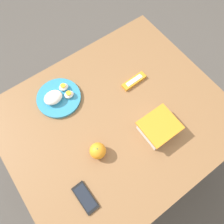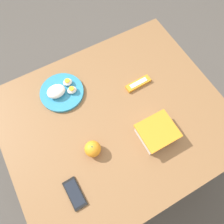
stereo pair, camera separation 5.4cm
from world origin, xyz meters
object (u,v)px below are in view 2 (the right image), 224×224
(rice_plate, at_px, (61,92))
(cell_phone, at_px, (75,194))
(orange_fruit, at_px, (93,149))
(food_container, at_px, (157,133))
(candy_bar, at_px, (138,84))

(rice_plate, bearing_deg, cell_phone, 72.69)
(orange_fruit, xyz_separation_m, cell_phone, (0.16, 0.13, -0.03))
(food_container, bearing_deg, cell_phone, 6.67)
(rice_plate, bearing_deg, candy_bar, 158.56)
(rice_plate, relative_size, cell_phone, 1.69)
(food_container, xyz_separation_m, cell_phone, (0.47, 0.05, -0.03))
(food_container, xyz_separation_m, orange_fruit, (0.31, -0.08, 0.01))
(cell_phone, bearing_deg, food_container, -173.33)
(candy_bar, height_order, cell_phone, candy_bar)
(rice_plate, bearing_deg, food_container, 125.22)
(food_container, xyz_separation_m, rice_plate, (0.31, -0.44, -0.01))
(food_container, height_order, rice_plate, food_container)
(rice_plate, xyz_separation_m, cell_phone, (0.16, 0.50, -0.01))
(candy_bar, distance_m, cell_phone, 0.65)
(rice_plate, bearing_deg, orange_fruit, 90.85)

